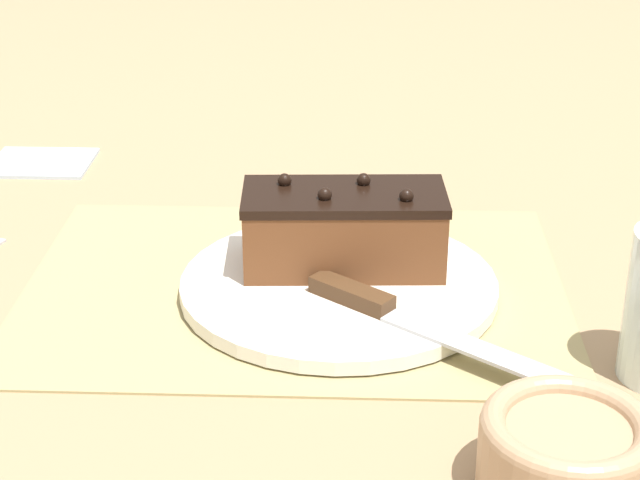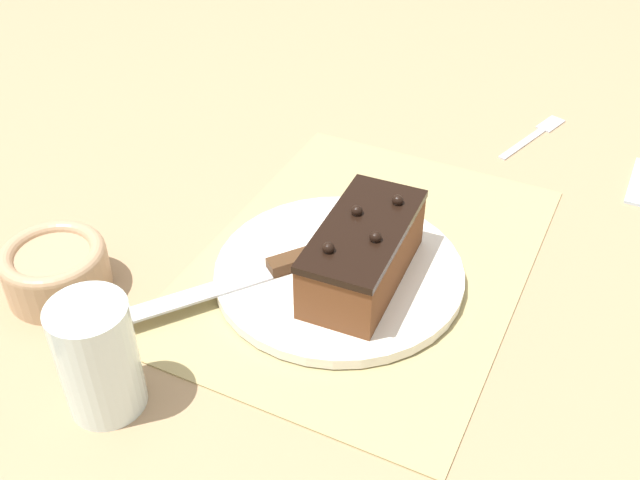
{
  "view_description": "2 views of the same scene",
  "coord_description": "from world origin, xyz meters",
  "px_view_note": "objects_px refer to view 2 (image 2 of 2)",
  "views": [
    {
      "loc": [
        0.05,
        -0.81,
        0.42
      ],
      "look_at": [
        0.02,
        -0.02,
        0.06
      ],
      "focal_mm": 60.0,
      "sensor_mm": 36.0,
      "label": 1
    },
    {
      "loc": [
        0.59,
        0.24,
        0.53
      ],
      "look_at": [
        0.06,
        -0.02,
        0.07
      ],
      "focal_mm": 42.0,
      "sensor_mm": 36.0,
      "label": 2
    }
  ],
  "objects_px": {
    "drinking_glass": "(98,358)",
    "chocolate_cake": "(363,252)",
    "serving_knife": "(268,270)",
    "dessert_fork": "(537,133)",
    "cake_plate": "(339,272)",
    "small_bowl": "(56,269)"
  },
  "relations": [
    {
      "from": "dessert_fork",
      "to": "chocolate_cake",
      "type": "bearing_deg",
      "value": -85.22
    },
    {
      "from": "chocolate_cake",
      "to": "dessert_fork",
      "type": "xyz_separation_m",
      "value": [
        -0.4,
        0.09,
        -0.05
      ]
    },
    {
      "from": "serving_knife",
      "to": "small_bowl",
      "type": "distance_m",
      "value": 0.22
    },
    {
      "from": "cake_plate",
      "to": "drinking_glass",
      "type": "xyz_separation_m",
      "value": [
        0.24,
        -0.12,
        0.05
      ]
    },
    {
      "from": "drinking_glass",
      "to": "dessert_fork",
      "type": "xyz_separation_m",
      "value": [
        -0.64,
        0.24,
        -0.05
      ]
    },
    {
      "from": "cake_plate",
      "to": "serving_knife",
      "type": "xyz_separation_m",
      "value": [
        0.04,
        -0.06,
        0.01
      ]
    },
    {
      "from": "drinking_glass",
      "to": "small_bowl",
      "type": "bearing_deg",
      "value": -124.82
    },
    {
      "from": "small_bowl",
      "to": "dessert_fork",
      "type": "bearing_deg",
      "value": 145.38
    },
    {
      "from": "serving_knife",
      "to": "drinking_glass",
      "type": "height_order",
      "value": "drinking_glass"
    },
    {
      "from": "cake_plate",
      "to": "chocolate_cake",
      "type": "xyz_separation_m",
      "value": [
        0.0,
        0.03,
        0.04
      ]
    },
    {
      "from": "cake_plate",
      "to": "small_bowl",
      "type": "relative_size",
      "value": 2.47
    },
    {
      "from": "drinking_glass",
      "to": "chocolate_cake",
      "type": "bearing_deg",
      "value": 148.91
    },
    {
      "from": "chocolate_cake",
      "to": "serving_knife",
      "type": "height_order",
      "value": "chocolate_cake"
    },
    {
      "from": "dessert_fork",
      "to": "serving_knife",
      "type": "bearing_deg",
      "value": -94.9
    },
    {
      "from": "chocolate_cake",
      "to": "dessert_fork",
      "type": "distance_m",
      "value": 0.42
    },
    {
      "from": "chocolate_cake",
      "to": "drinking_glass",
      "type": "relative_size",
      "value": 1.53
    },
    {
      "from": "drinking_glass",
      "to": "dessert_fork",
      "type": "bearing_deg",
      "value": 159.84
    },
    {
      "from": "drinking_glass",
      "to": "small_bowl",
      "type": "height_order",
      "value": "drinking_glass"
    },
    {
      "from": "cake_plate",
      "to": "dessert_fork",
      "type": "relative_size",
      "value": 1.8
    },
    {
      "from": "chocolate_cake",
      "to": "drinking_glass",
      "type": "bearing_deg",
      "value": -31.09
    },
    {
      "from": "drinking_glass",
      "to": "dessert_fork",
      "type": "distance_m",
      "value": 0.69
    },
    {
      "from": "small_bowl",
      "to": "drinking_glass",
      "type": "bearing_deg",
      "value": 55.18
    }
  ]
}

